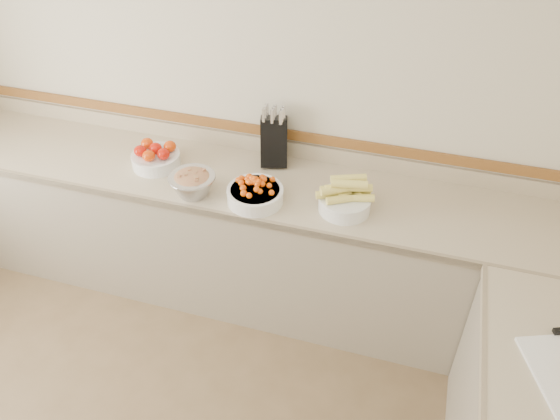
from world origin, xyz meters
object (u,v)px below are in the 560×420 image
(knife_block, at_px, (274,140))
(cherry_tomato_bowl, at_px, (255,193))
(corn_bowl, at_px, (345,199))
(rhubarb_bowl, at_px, (192,183))
(tomato_bowl, at_px, (156,157))

(knife_block, height_order, cherry_tomato_bowl, knife_block)
(cherry_tomato_bowl, xyz_separation_m, corn_bowl, (0.48, 0.06, 0.02))
(cherry_tomato_bowl, bearing_deg, knife_block, 92.09)
(cherry_tomato_bowl, distance_m, corn_bowl, 0.48)
(knife_block, bearing_deg, rhubarb_bowl, -127.60)
(corn_bowl, bearing_deg, knife_block, 146.27)
(tomato_bowl, relative_size, corn_bowl, 0.93)
(knife_block, height_order, tomato_bowl, knife_block)
(knife_block, bearing_deg, cherry_tomato_bowl, -87.91)
(tomato_bowl, xyz_separation_m, cherry_tomato_bowl, (0.67, -0.16, -0.00))
(corn_bowl, bearing_deg, rhubarb_bowl, -172.86)
(tomato_bowl, xyz_separation_m, rhubarb_bowl, (0.32, -0.20, 0.02))
(tomato_bowl, height_order, corn_bowl, corn_bowl)
(tomato_bowl, relative_size, cherry_tomato_bowl, 0.93)
(knife_block, distance_m, cherry_tomato_bowl, 0.40)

